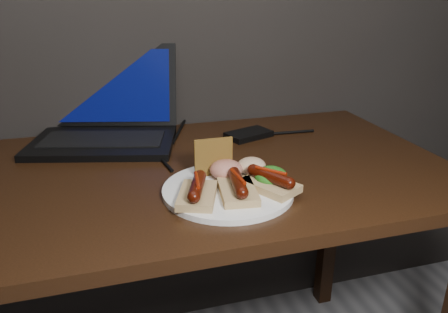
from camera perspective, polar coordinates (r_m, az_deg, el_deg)
name	(u,v)px	position (r m, az deg, el deg)	size (l,w,h in m)	color
desk	(160,206)	(1.06, -8.40, -6.43)	(1.40, 0.70, 0.75)	black
laptop	(107,120)	(1.26, -15.07, 4.67)	(0.44, 0.41, 0.25)	black
hard_drive	(249,134)	(1.24, 3.23, 2.90)	(0.13, 0.07, 0.02)	black
desk_cables	(150,148)	(1.16, -9.68, 1.08)	(0.93, 0.41, 0.01)	black
plate	(228,190)	(0.91, 0.53, -4.40)	(0.27, 0.27, 0.01)	white
bread_sausage_left	(197,191)	(0.86, -3.51, -4.55)	(0.11, 0.13, 0.04)	tan
bread_sausage_center	(238,188)	(0.87, 1.83, -4.07)	(0.09, 0.12, 0.04)	tan
bread_sausage_right	(270,181)	(0.90, 6.07, -3.26)	(0.12, 0.13, 0.04)	tan
crispbread	(214,157)	(0.95, -1.38, -0.05)	(0.09, 0.01, 0.09)	olive
salad_greens	(271,176)	(0.92, 6.14, -2.56)	(0.07, 0.07, 0.04)	#185210
salsa_mound	(226,169)	(0.95, 0.28, -1.70)	(0.07, 0.07, 0.04)	#A01019
coleslaw_mound	(252,166)	(0.97, 3.62, -1.21)	(0.06, 0.06, 0.04)	beige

